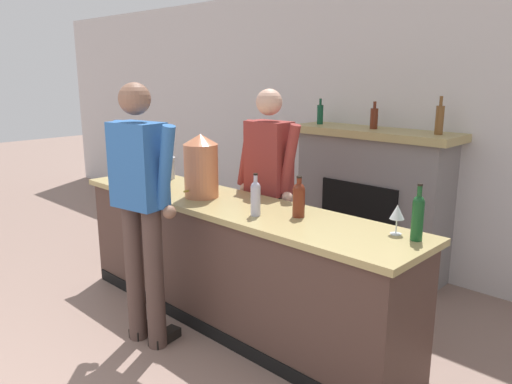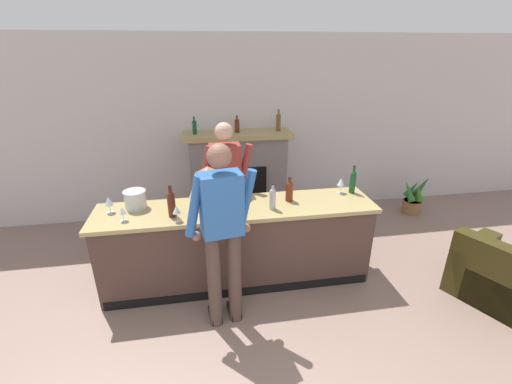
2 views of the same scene
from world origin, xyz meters
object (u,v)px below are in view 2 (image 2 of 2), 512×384
(wine_bottle_chardonnay_pale, at_px, (171,203))
(wine_bottle_port_short, at_px, (289,190))
(armchair_black, at_px, (499,278))
(potted_plant_corner, at_px, (414,198))
(wine_bottle_rose_blush, at_px, (273,198))
(wine_glass_back_row, at_px, (122,211))
(person_customer, at_px, (222,232))
(ice_bucket_steel, at_px, (135,199))
(copper_dispenser, at_px, (209,189))
(person_bartender, at_px, (226,188))
(fireplace_stone, at_px, (238,176))
(wine_bottle_merlot_tall, at_px, (353,181))
(wine_glass_near_bucket, at_px, (192,193))
(wine_glass_mid_counter, at_px, (109,202))
(wine_glass_front_left, at_px, (177,210))
(wine_glass_by_dispenser, at_px, (341,182))

(wine_bottle_chardonnay_pale, distance_m, wine_bottle_port_short, 1.28)
(armchair_black, distance_m, potted_plant_corner, 2.12)
(wine_bottle_rose_blush, distance_m, wine_glass_back_row, 1.52)
(potted_plant_corner, xyz_separation_m, person_customer, (-3.26, -1.94, 0.76))
(ice_bucket_steel, bearing_deg, copper_dispenser, -13.63)
(person_bartender, distance_m, wine_glass_back_row, 1.25)
(wine_glass_back_row, bearing_deg, potted_plant_corner, 18.87)
(person_customer, bearing_deg, fireplace_stone, 79.78)
(wine_bottle_chardonnay_pale, bearing_deg, wine_bottle_merlot_tall, 7.77)
(person_customer, xyz_separation_m, ice_bucket_steel, (-0.87, 0.80, 0.03))
(wine_glass_near_bucket, bearing_deg, wine_glass_mid_counter, -176.10)
(ice_bucket_steel, xyz_separation_m, wine_glass_front_left, (0.45, -0.39, 0.02))
(wine_glass_by_dispenser, xyz_separation_m, wine_glass_front_left, (-1.87, -0.41, -0.01))
(potted_plant_corner, xyz_separation_m, wine_glass_front_left, (-3.68, -1.54, 0.81))
(wine_bottle_merlot_tall, bearing_deg, wine_bottle_chardonnay_pale, -172.23)
(copper_dispenser, bearing_deg, ice_bucket_steel, 166.37)
(potted_plant_corner, xyz_separation_m, wine_glass_by_dispenser, (-1.81, -1.12, 0.82))
(wine_glass_by_dispenser, bearing_deg, wine_glass_front_left, -167.52)
(ice_bucket_steel, distance_m, wine_glass_by_dispenser, 2.32)
(armchair_black, relative_size, wine_bottle_rose_blush, 3.76)
(armchair_black, distance_m, copper_dispenser, 3.25)
(wine_bottle_rose_blush, bearing_deg, person_bartender, 126.10)
(wine_bottle_port_short, bearing_deg, wine_bottle_rose_blush, -142.28)
(person_customer, height_order, wine_bottle_chardonnay_pale, person_customer)
(person_bartender, bearing_deg, wine_glass_by_dispenser, -13.38)
(ice_bucket_steel, relative_size, wine_bottle_chardonnay_pale, 0.71)
(ice_bucket_steel, distance_m, wine_bottle_rose_blush, 1.46)
(person_bartender, xyz_separation_m, wine_bottle_rose_blush, (0.44, -0.61, 0.10))
(potted_plant_corner, xyz_separation_m, ice_bucket_steel, (-4.13, -1.15, 0.79))
(person_customer, height_order, copper_dispenser, person_customer)
(wine_bottle_port_short, bearing_deg, armchair_black, -21.85)
(armchair_black, xyz_separation_m, potted_plant_corner, (0.34, 2.09, 0.00))
(wine_glass_mid_counter, relative_size, wine_glass_back_row, 1.18)
(person_customer, xyz_separation_m, wine_bottle_merlot_tall, (1.59, 0.80, 0.08))
(fireplace_stone, bearing_deg, wine_glass_by_dispenser, -54.41)
(person_customer, xyz_separation_m, wine_glass_near_bucket, (-0.26, 0.77, 0.07))
(wine_glass_by_dispenser, distance_m, wine_glass_back_row, 2.42)
(person_customer, xyz_separation_m, wine_bottle_port_short, (0.80, 0.70, 0.06))
(fireplace_stone, distance_m, wine_glass_mid_counter, 2.22)
(person_bartender, distance_m, wine_glass_front_left, 0.92)
(potted_plant_corner, distance_m, wine_glass_front_left, 4.07)
(potted_plant_corner, xyz_separation_m, copper_dispenser, (-3.35, -1.34, 0.94))
(wine_bottle_chardonnay_pale, height_order, wine_bottle_port_short, wine_bottle_chardonnay_pale)
(wine_bottle_port_short, relative_size, wine_glass_back_row, 1.83)
(armchair_black, bearing_deg, potted_plant_corner, 80.86)
(wine_glass_by_dispenser, distance_m, wine_glass_front_left, 1.92)
(wine_glass_back_row, bearing_deg, wine_bottle_merlot_tall, 6.73)
(wine_glass_near_bucket, height_order, wine_glass_back_row, wine_glass_near_bucket)
(fireplace_stone, xyz_separation_m, copper_dispenser, (-0.50, -1.67, 0.50))
(wine_bottle_rose_blush, distance_m, wine_glass_near_bucket, 0.87)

